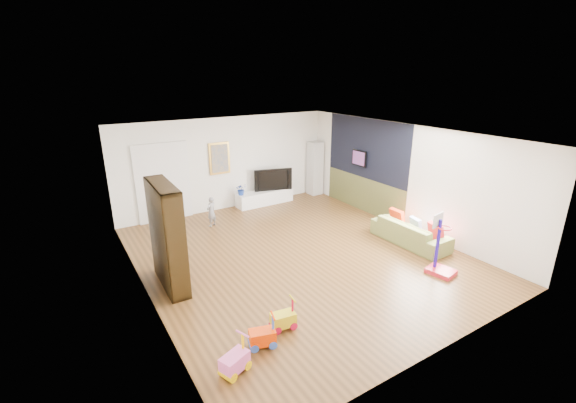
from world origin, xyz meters
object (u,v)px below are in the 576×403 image
media_console (265,197)px  bookshelf (167,236)px  sofa (410,232)px  basketball_hoop (445,245)px

media_console → bookshelf: bookshelf is taller
bookshelf → sofa: (5.39, -1.15, -0.74)m
media_console → sofa: (1.56, -4.37, 0.07)m
basketball_hoop → media_console: bearing=88.3°
sofa → basketball_hoop: basketball_hoop is taller
sofa → basketball_hoop: (-0.61, -1.36, 0.36)m
media_console → sofa: size_ratio=0.95×
sofa → basketball_hoop: bearing=155.2°
media_console → bookshelf: 5.07m
bookshelf → basketball_hoop: size_ratio=1.60×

